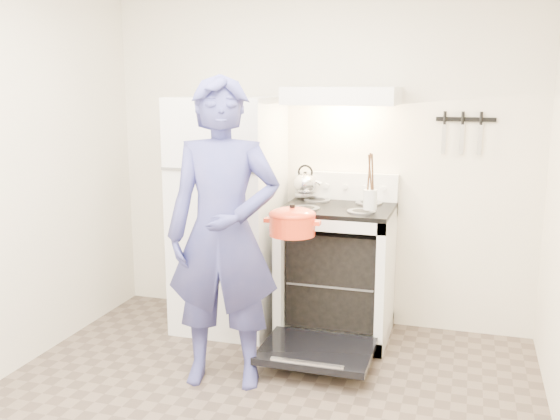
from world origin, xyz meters
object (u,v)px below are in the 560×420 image
object	(u,v)px
tea_kettle	(305,182)
dutch_oven	(292,225)
stove_body	(337,274)
person	(223,234)
refrigerator	(229,214)

from	to	relation	value
tea_kettle	dutch_oven	xyz separation A→B (m)	(0.14, -0.83, -0.13)
stove_body	tea_kettle	size ratio (longest dim) A/B	3.61
stove_body	person	world-z (taller)	person
refrigerator	tea_kettle	bearing A→B (deg)	24.19
tea_kettle	dutch_oven	world-z (taller)	tea_kettle
refrigerator	person	distance (m)	0.93
dutch_oven	stove_body	bearing A→B (deg)	75.94
dutch_oven	person	bearing A→B (deg)	-141.72
refrigerator	stove_body	size ratio (longest dim) A/B	1.85
refrigerator	tea_kettle	xyz separation A→B (m)	(0.52, 0.23, 0.23)
refrigerator	person	world-z (taller)	person
person	dutch_oven	xyz separation A→B (m)	(0.34, 0.27, 0.02)
tea_kettle	dutch_oven	bearing A→B (deg)	-80.68
person	dutch_oven	size ratio (longest dim) A/B	5.22
stove_body	person	bearing A→B (deg)	-119.20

